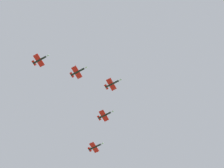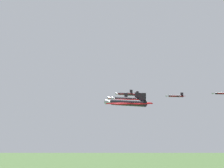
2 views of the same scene
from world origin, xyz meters
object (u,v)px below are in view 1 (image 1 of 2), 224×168
Objects in this scene: jet_starboard_inner at (78,72)px; jet_starboard_outer at (40,60)px; jet_port_inner at (105,115)px; jet_lead at (112,84)px; jet_port_outer at (95,147)px.

jet_starboard_outer reaches higher than jet_starboard_inner.
jet_port_inner is 58.95m from jet_starboard_outer.
jet_lead is at bearing 40.59° from jet_port_inner.
jet_lead is 1.00× the size of jet_port_outer.
jet_port_inner reaches higher than jet_port_outer.
jet_port_outer is at bearing 180.00° from jet_starboard_outer.
jet_starboard_outer is at bearing -44.36° from jet_starboard_inner.
jet_lead reaches higher than jet_port_outer.
jet_lead is 24.61m from jet_starboard_inner.
jet_lead is 50.72m from jet_starboard_outer.
jet_port_outer is at bearing -135.64° from jet_port_inner.
jet_port_inner is at bearing 180.00° from jet_starboard_inner.
jet_port_inner is at bearing 44.36° from jet_port_outer.
jet_starboard_inner is 1.00× the size of jet_starboard_outer.
jet_starboard_outer is at bearing -18.06° from jet_port_inner.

